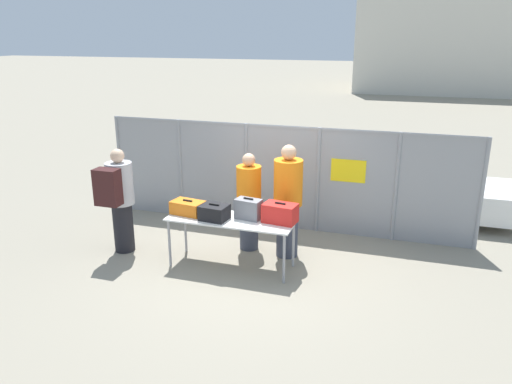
{
  "coord_description": "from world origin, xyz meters",
  "views": [
    {
      "loc": [
        2.21,
        -6.78,
        3.47
      ],
      "look_at": [
        -0.09,
        0.42,
        1.05
      ],
      "focal_mm": 35.0,
      "sensor_mm": 36.0,
      "label": 1
    }
  ],
  "objects": [
    {
      "name": "security_worker_far",
      "position": [
        0.42,
        0.47,
        0.95
      ],
      "size": [
        0.46,
        0.46,
        1.84
      ],
      "rotation": [
        0.0,
        0.0,
        3.6
      ],
      "color": "#383D4C",
      "rests_on": "ground_plane"
    },
    {
      "name": "distant_hangar",
      "position": [
        5.0,
        27.92,
        3.57
      ],
      "size": [
        13.05,
        8.69,
        7.15
      ],
      "color": "beige",
      "rests_on": "ground_plane"
    },
    {
      "name": "suitcase_red",
      "position": [
        0.45,
        -0.09,
        0.93
      ],
      "size": [
        0.52,
        0.36,
        0.31
      ],
      "color": "red",
      "rests_on": "inspection_table"
    },
    {
      "name": "inspection_table",
      "position": [
        -0.29,
        -0.18,
        0.73
      ],
      "size": [
        1.94,
        0.69,
        0.79
      ],
      "color": "silver",
      "rests_on": "ground_plane"
    },
    {
      "name": "suitcase_black",
      "position": [
        -0.52,
        -0.28,
        0.9
      ],
      "size": [
        0.43,
        0.37,
        0.25
      ],
      "color": "black",
      "rests_on": "inspection_table"
    },
    {
      "name": "ground_plane",
      "position": [
        0.0,
        0.0,
        0.0
      ],
      "size": [
        120.0,
        120.0,
        0.0
      ],
      "primitive_type": "plane",
      "color": "gray"
    },
    {
      "name": "suitcase_grey",
      "position": [
        -0.04,
        -0.09,
        0.94
      ],
      "size": [
        0.42,
        0.28,
        0.33
      ],
      "color": "slate",
      "rests_on": "inspection_table"
    },
    {
      "name": "traveler_hooded",
      "position": [
        -2.2,
        -0.22,
        0.95
      ],
      "size": [
        0.43,
        0.66,
        1.73
      ],
      "rotation": [
        0.0,
        0.0,
        0.39
      ],
      "color": "black",
      "rests_on": "ground_plane"
    },
    {
      "name": "fence_section",
      "position": [
        0.01,
        1.66,
        1.0
      ],
      "size": [
        6.8,
        0.07,
        1.91
      ],
      "color": "gray",
      "rests_on": "ground_plane"
    },
    {
      "name": "suitcase_orange",
      "position": [
        -1.0,
        -0.18,
        0.89
      ],
      "size": [
        0.54,
        0.38,
        0.23
      ],
      "color": "orange",
      "rests_on": "inspection_table"
    },
    {
      "name": "utility_trailer",
      "position": [
        2.55,
        3.12,
        0.41
      ],
      "size": [
        4.18,
        2.23,
        0.69
      ],
      "color": "white",
      "rests_on": "ground_plane"
    },
    {
      "name": "security_worker_near",
      "position": [
        -0.25,
        0.55,
        0.85
      ],
      "size": [
        0.41,
        0.41,
        1.64
      ],
      "rotation": [
        0.0,
        0.0,
        3.2
      ],
      "color": "#383D4C",
      "rests_on": "ground_plane"
    }
  ]
}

